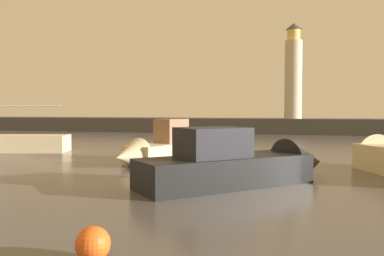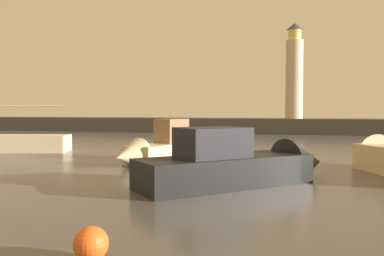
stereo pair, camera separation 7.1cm
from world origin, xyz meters
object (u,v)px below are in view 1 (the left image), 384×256
at_px(lighthouse, 293,74).
at_px(mooring_buoy, 93,244).
at_px(motorboat_1, 249,164).
at_px(sailboat_moored, 7,143).
at_px(motorboat_4, 157,150).

relative_size(lighthouse, mooring_buoy, 16.76).
bearing_deg(mooring_buoy, motorboat_1, 77.29).
distance_m(motorboat_1, sailboat_moored, 20.83).
relative_size(lighthouse, motorboat_4, 1.73).
height_order(lighthouse, motorboat_1, lighthouse).
distance_m(sailboat_moored, mooring_buoy, 24.89).
xyz_separation_m(lighthouse, mooring_buoy, (-3.96, -46.97, -7.44)).
xyz_separation_m(motorboat_4, sailboat_moored, (-12.95, 3.37, -0.11)).
distance_m(lighthouse, mooring_buoy, 47.72).
bearing_deg(mooring_buoy, sailboat_moored, 132.25).
relative_size(motorboat_4, sailboat_moored, 0.53).
bearing_deg(lighthouse, motorboat_4, -103.64).
bearing_deg(sailboat_moored, motorboat_4, -14.58).
height_order(motorboat_1, sailboat_moored, sailboat_moored).
relative_size(lighthouse, sailboat_moored, 0.92).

